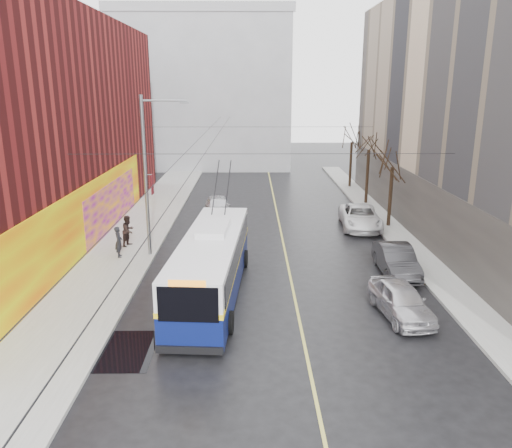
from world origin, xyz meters
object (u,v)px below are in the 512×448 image
(streetlight_pole, at_px, (148,173))
(pedestrian_a, at_px, (119,242))
(pedestrian_b, at_px, (128,231))
(parked_car_c, at_px, (360,217))
(following_car, at_px, (218,207))
(parked_car_a, at_px, (401,300))
(tree_mid, at_px, (369,140))
(trolleybus, at_px, (212,264))
(tree_near, at_px, (393,155))
(tree_far, at_px, (352,134))
(parked_car_b, at_px, (396,260))

(streetlight_pole, distance_m, pedestrian_a, 4.24)
(pedestrian_a, relative_size, pedestrian_b, 0.94)
(parked_car_c, height_order, following_car, following_car)
(streetlight_pole, xyz_separation_m, parked_car_a, (11.94, -7.81, -4.12))
(tree_mid, distance_m, pedestrian_b, 20.77)
(streetlight_pole, height_order, pedestrian_a, streetlight_pole)
(trolleybus, xyz_separation_m, pedestrian_b, (-5.53, 7.07, -0.45))
(tree_near, height_order, parked_car_c, tree_near)
(tree_mid, xyz_separation_m, parked_car_c, (-2.00, -7.08, -4.49))
(pedestrian_a, bearing_deg, streetlight_pole, -86.73)
(tree_mid, distance_m, tree_far, 7.00)
(trolleybus, relative_size, following_car, 2.58)
(following_car, bearing_deg, tree_mid, 12.22)
(tree_far, bearing_deg, streetlight_pole, -127.12)
(following_car, bearing_deg, pedestrian_a, -123.40)
(trolleybus, bearing_deg, pedestrian_b, 131.94)
(tree_far, xyz_separation_m, pedestrian_b, (-16.86, -18.40, -4.06))
(tree_near, relative_size, parked_car_b, 1.40)
(tree_mid, height_order, following_car, tree_mid)
(streetlight_pole, bearing_deg, following_car, 70.80)
(tree_mid, distance_m, following_car, 13.38)
(tree_near, distance_m, following_car, 13.06)
(tree_mid, bearing_deg, pedestrian_b, -145.94)
(tree_far, bearing_deg, tree_mid, -90.00)
(streetlight_pole, distance_m, tree_mid, 19.96)
(tree_mid, xyz_separation_m, trolleybus, (-11.33, -18.47, -3.73))
(trolleybus, bearing_deg, tree_near, 49.25)
(trolleybus, relative_size, parked_car_c, 2.13)
(tree_far, height_order, following_car, tree_far)
(pedestrian_a, distance_m, pedestrian_b, 2.05)
(tree_near, xyz_separation_m, pedestrian_a, (-16.92, -6.45, -3.95))
(tree_mid, distance_m, pedestrian_a, 22.02)
(parked_car_c, height_order, pedestrian_b, pedestrian_b)
(streetlight_pole, xyz_separation_m, tree_near, (15.14, 6.00, 0.13))
(tree_near, height_order, parked_car_a, tree_near)
(streetlight_pole, xyz_separation_m, following_car, (3.16, 9.06, -4.07))
(trolleybus, xyz_separation_m, parked_car_c, (9.33, 11.38, -0.76))
(pedestrian_a, bearing_deg, pedestrian_b, -12.56)
(following_car, bearing_deg, pedestrian_b, -129.16)
(pedestrian_b, bearing_deg, tree_far, -20.95)
(tree_near, bearing_deg, pedestrian_a, -159.13)
(streetlight_pole, bearing_deg, tree_near, 21.62)
(trolleybus, bearing_deg, parked_car_c, 54.56)
(trolleybus, bearing_deg, pedestrian_a, 142.00)
(parked_car_a, xyz_separation_m, parked_car_b, (1.20, 4.92, 0.03))
(trolleybus, relative_size, parked_car_b, 2.56)
(parked_car_a, relative_size, pedestrian_b, 2.28)
(tree_near, relative_size, following_car, 1.41)
(trolleybus, height_order, parked_car_c, trolleybus)
(tree_near, distance_m, parked_car_c, 4.66)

